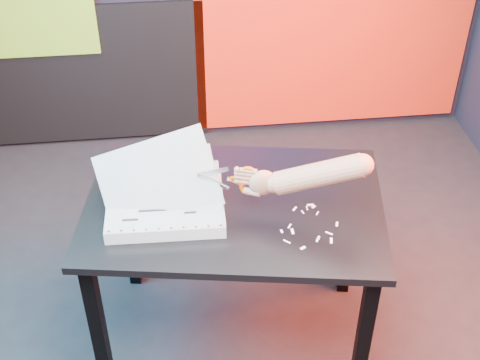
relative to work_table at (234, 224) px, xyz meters
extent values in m
cube|color=#252526|center=(0.10, 0.11, -0.65)|extent=(3.00, 3.00, 0.01)
cube|color=black|center=(-0.65, 1.58, -0.20)|extent=(1.30, 0.02, 0.85)
cube|color=black|center=(-0.53, -0.22, -0.29)|extent=(0.06, 0.06, 0.72)
cube|color=black|center=(-0.43, 0.38, -0.29)|extent=(0.06, 0.06, 0.72)
cube|color=black|center=(0.43, -0.38, -0.29)|extent=(0.06, 0.06, 0.72)
cube|color=black|center=(0.53, 0.22, -0.29)|extent=(0.06, 0.06, 0.72)
cube|color=black|center=(0.00, 0.00, 0.09)|extent=(1.20, 0.90, 0.03)
cube|color=silver|center=(-0.25, -0.03, 0.13)|extent=(0.42, 0.32, 0.05)
cube|color=white|center=(-0.25, -0.03, 0.15)|extent=(0.42, 0.32, 0.00)
cube|color=white|center=(-0.25, -0.03, 0.16)|extent=(0.40, 0.30, 0.13)
cube|color=white|center=(-0.26, -0.01, 0.18)|extent=(0.43, 0.27, 0.22)
cube|color=white|center=(-0.27, 0.00, 0.23)|extent=(0.46, 0.23, 0.31)
cylinder|color=black|center=(-0.44, -0.16, 0.15)|extent=(0.01, 0.01, 0.00)
cylinder|color=black|center=(-0.40, -0.16, 0.15)|extent=(0.01, 0.01, 0.00)
cylinder|color=black|center=(-0.36, -0.17, 0.15)|extent=(0.01, 0.01, 0.00)
cylinder|color=black|center=(-0.32, -0.17, 0.15)|extent=(0.01, 0.01, 0.00)
cylinder|color=black|center=(-0.27, -0.17, 0.15)|extent=(0.01, 0.01, 0.00)
cylinder|color=black|center=(-0.23, -0.17, 0.15)|extent=(0.01, 0.01, 0.00)
cylinder|color=black|center=(-0.19, -0.17, 0.15)|extent=(0.01, 0.01, 0.00)
cylinder|color=black|center=(-0.15, -0.17, 0.15)|extent=(0.01, 0.01, 0.00)
cylinder|color=black|center=(-0.11, -0.17, 0.15)|extent=(0.01, 0.01, 0.00)
cylinder|color=black|center=(-0.06, -0.17, 0.15)|extent=(0.01, 0.01, 0.00)
cylinder|color=black|center=(-0.43, 0.12, 0.15)|extent=(0.01, 0.01, 0.00)
cylinder|color=black|center=(-0.39, 0.12, 0.15)|extent=(0.01, 0.01, 0.00)
cylinder|color=black|center=(-0.35, 0.12, 0.15)|extent=(0.01, 0.01, 0.00)
cylinder|color=black|center=(-0.31, 0.11, 0.15)|extent=(0.01, 0.01, 0.00)
cylinder|color=black|center=(-0.27, 0.11, 0.15)|extent=(0.01, 0.01, 0.00)
cylinder|color=black|center=(-0.22, 0.11, 0.15)|extent=(0.01, 0.01, 0.00)
cylinder|color=black|center=(-0.18, 0.11, 0.15)|extent=(0.01, 0.01, 0.00)
cylinder|color=black|center=(-0.14, 0.11, 0.15)|extent=(0.01, 0.01, 0.00)
cylinder|color=black|center=(-0.10, 0.11, 0.15)|extent=(0.01, 0.01, 0.00)
cylinder|color=black|center=(-0.06, 0.11, 0.15)|extent=(0.01, 0.01, 0.00)
cube|color=black|center=(-0.35, 0.03, 0.15)|extent=(0.08, 0.01, 0.00)
cube|color=black|center=(-0.23, 0.00, 0.15)|extent=(0.05, 0.01, 0.00)
cube|color=black|center=(-0.29, -0.07, 0.15)|extent=(0.10, 0.01, 0.00)
cube|color=black|center=(-0.16, -0.10, 0.15)|extent=(0.04, 0.01, 0.00)
cube|color=black|center=(-0.37, -0.11, 0.15)|extent=(0.05, 0.01, 0.00)
cube|color=black|center=(-0.19, 0.06, 0.15)|extent=(0.07, 0.01, 0.00)
cube|color=#A8A9AE|center=(-0.08, -0.03, 0.27)|extent=(0.11, 0.04, 0.06)
cube|color=#A8A9AE|center=(-0.08, -0.03, 0.23)|extent=(0.11, 0.04, 0.06)
cylinder|color=#A8A9AE|center=(-0.02, -0.04, 0.25)|extent=(0.02, 0.01, 0.01)
cube|color=#D54500|center=(0.00, -0.05, 0.24)|extent=(0.04, 0.02, 0.02)
cube|color=#D54500|center=(0.00, -0.05, 0.26)|extent=(0.04, 0.02, 0.02)
torus|color=#D54500|center=(0.04, -0.07, 0.28)|extent=(0.06, 0.03, 0.06)
torus|color=#D54500|center=(0.04, -0.07, 0.22)|extent=(0.06, 0.03, 0.06)
ellipsoid|color=tan|center=(0.09, -0.08, 0.25)|extent=(0.10, 0.06, 0.10)
cylinder|color=tan|center=(0.04, -0.07, 0.25)|extent=(0.08, 0.04, 0.02)
cylinder|color=tan|center=(0.04, -0.07, 0.26)|extent=(0.07, 0.04, 0.02)
cylinder|color=tan|center=(0.04, -0.07, 0.28)|extent=(0.07, 0.04, 0.02)
cylinder|color=tan|center=(0.04, -0.07, 0.30)|extent=(0.06, 0.04, 0.02)
cylinder|color=tan|center=(0.05, -0.08, 0.21)|extent=(0.07, 0.05, 0.03)
cylinder|color=tan|center=(0.14, -0.10, 0.25)|extent=(0.08, 0.08, 0.07)
cylinder|color=tan|center=(0.27, -0.14, 0.31)|extent=(0.32, 0.17, 0.20)
sphere|color=tan|center=(0.40, -0.18, 0.37)|extent=(0.08, 0.08, 0.08)
cube|color=white|center=(0.27, -0.22, 0.10)|extent=(0.01, 0.02, 0.00)
cube|color=white|center=(0.24, -0.08, 0.10)|extent=(0.01, 0.02, 0.00)
cube|color=white|center=(0.26, -0.23, 0.10)|extent=(0.02, 0.02, 0.00)
cube|color=white|center=(0.29, -0.09, 0.10)|extent=(0.01, 0.02, 0.00)
cube|color=white|center=(0.31, -0.24, 0.10)|extent=(0.01, 0.03, 0.00)
cube|color=white|center=(0.35, -0.16, 0.10)|extent=(0.01, 0.03, 0.00)
cube|color=white|center=(0.26, -0.06, 0.10)|extent=(0.00, 0.02, 0.00)
cube|color=white|center=(0.31, -0.20, 0.10)|extent=(0.03, 0.02, 0.00)
cube|color=white|center=(0.28, -0.04, 0.10)|extent=(0.02, 0.01, 0.00)
cube|color=white|center=(0.21, -0.26, 0.10)|extent=(0.02, 0.02, 0.00)
cube|color=white|center=(0.19, -0.18, 0.10)|extent=(0.01, 0.03, 0.00)
cube|color=white|center=(0.29, -0.06, 0.10)|extent=(0.02, 0.02, 0.00)
cube|color=white|center=(0.22, -0.06, 0.10)|extent=(0.02, 0.02, 0.00)
cube|color=white|center=(0.18, -0.15, 0.10)|extent=(0.02, 0.02, 0.00)
cube|color=white|center=(0.16, -0.23, 0.10)|extent=(0.02, 0.02, 0.00)
cube|color=white|center=(0.15, -0.17, 0.10)|extent=(0.01, 0.02, 0.00)
camera|label=1|loc=(-0.19, -1.87, 1.67)|focal=50.00mm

